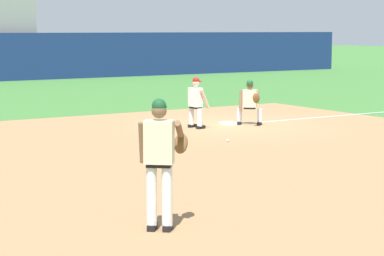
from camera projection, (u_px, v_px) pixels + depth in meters
ground_plane at (228, 125)px, 21.99m from camera, size 160.00×160.00×0.00m
infield_dirt_patch at (206, 159)px, 16.23m from camera, size 18.00×18.00×0.01m
foul_line_stripe at (374, 113)px, 25.12m from camera, size 11.91×0.10×0.00m
first_base_bag at (228, 124)px, 21.99m from camera, size 0.38×0.38×0.09m
baseball at (228, 140)px, 18.71m from camera, size 0.07×0.07×0.07m
pitcher at (161, 156)px, 10.37m from camera, size 0.85×0.54×1.86m
first_baseman at (250, 100)px, 21.92m from camera, size 0.71×1.09×1.34m
baserunner at (196, 101)px, 21.20m from camera, size 0.46×0.61×1.46m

